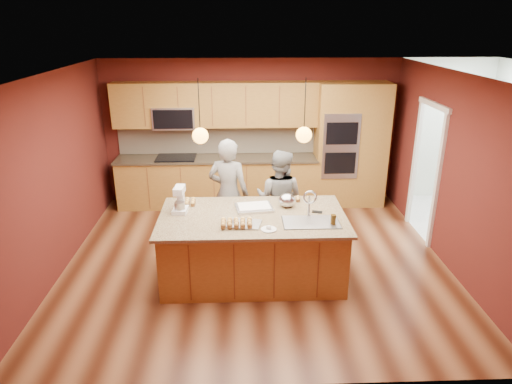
{
  "coord_description": "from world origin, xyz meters",
  "views": [
    {
      "loc": [
        -0.23,
        -5.98,
        3.35
      ],
      "look_at": [
        -0.0,
        -0.1,
        1.11
      ],
      "focal_mm": 32.0,
      "sensor_mm": 36.0,
      "label": 1
    }
  ],
  "objects_px": {
    "stand_mixer": "(180,201)",
    "person_left": "(229,194)",
    "mixing_bowl": "(287,200)",
    "person_right": "(279,199)",
    "island": "(254,246)"
  },
  "relations": [
    {
      "from": "stand_mixer",
      "to": "person_left",
      "type": "bearing_deg",
      "value": 56.03
    },
    {
      "from": "person_left",
      "to": "mixing_bowl",
      "type": "xyz_separation_m",
      "value": [
        0.82,
        -0.65,
        0.14
      ]
    },
    {
      "from": "person_left",
      "to": "person_right",
      "type": "bearing_deg",
      "value": -163.23
    },
    {
      "from": "stand_mixer",
      "to": "mixing_bowl",
      "type": "distance_m",
      "value": 1.46
    },
    {
      "from": "person_left",
      "to": "mixing_bowl",
      "type": "distance_m",
      "value": 1.06
    },
    {
      "from": "person_left",
      "to": "person_right",
      "type": "distance_m",
      "value": 0.78
    },
    {
      "from": "person_right",
      "to": "mixing_bowl",
      "type": "xyz_separation_m",
      "value": [
        0.05,
        -0.65,
        0.24
      ]
    },
    {
      "from": "island",
      "to": "stand_mixer",
      "type": "distance_m",
      "value": 1.17
    },
    {
      "from": "person_left",
      "to": "person_right",
      "type": "relative_size",
      "value": 1.12
    },
    {
      "from": "person_right",
      "to": "stand_mixer",
      "type": "xyz_separation_m",
      "value": [
        -1.41,
        -0.77,
        0.3
      ]
    },
    {
      "from": "person_left",
      "to": "mixing_bowl",
      "type": "height_order",
      "value": "person_left"
    },
    {
      "from": "island",
      "to": "person_right",
      "type": "distance_m",
      "value": 1.08
    },
    {
      "from": "stand_mixer",
      "to": "island",
      "type": "bearing_deg",
      "value": -4.69
    },
    {
      "from": "mixing_bowl",
      "to": "person_left",
      "type": "bearing_deg",
      "value": 141.69
    },
    {
      "from": "island",
      "to": "person_left",
      "type": "bearing_deg",
      "value": 110.35
    }
  ]
}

